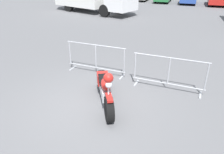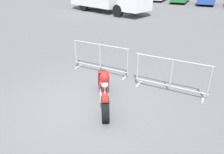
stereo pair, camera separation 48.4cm
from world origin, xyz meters
name	(u,v)px [view 1 (the left image)]	position (x,y,z in m)	size (l,w,h in m)	color
ground_plane	(92,105)	(0.00, 0.00, 0.00)	(120.00, 120.00, 0.00)	#5B5B5E
motorcycle	(105,89)	(0.28, 0.27, 0.47)	(1.47, 1.86, 1.24)	black
crowd_barrier_near	(96,59)	(-1.02, 1.89, 0.55)	(2.22, 0.63, 1.07)	#9EA0A5
crowd_barrier_far	(169,73)	(1.58, 1.89, 0.55)	(2.22, 0.63, 1.07)	#9EA0A5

